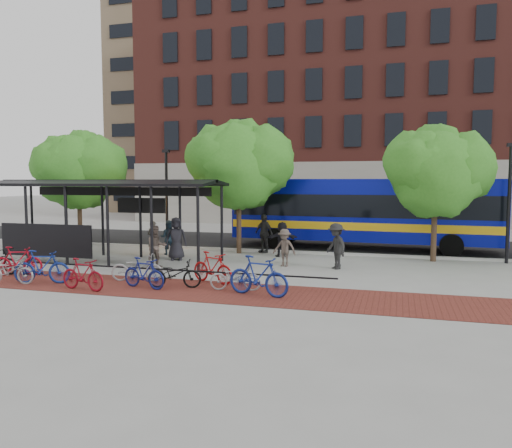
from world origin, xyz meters
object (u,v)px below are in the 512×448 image
(bike_7, at_px, (144,273))
(bike_9, at_px, (212,268))
(pedestrian_5, at_px, (282,239))
(pedestrian_2, at_px, (168,237))
(tree_b, at_px, (241,162))
(bike_3, at_px, (42,267))
(bus, at_px, (363,209))
(bike_10, at_px, (235,277))
(bike_5, at_px, (83,274))
(pedestrian_1, at_px, (153,239))
(bike_11, at_px, (258,276))
(pedestrian_3, at_px, (284,248))
(bike_2, at_px, (10,271))
(pedestrian_9, at_px, (336,246))
(bus_shelter, at_px, (102,193))
(bike_1, at_px, (17,261))
(lamp_post_right, at_px, (509,199))
(tree_a, at_px, (80,168))
(bike_6, at_px, (137,268))
(lamp_post_left, at_px, (167,196))
(bike_8, at_px, (174,274))
(pedestrian_0, at_px, (176,239))
(tree_c, at_px, (438,169))
(pedestrian_4, at_px, (264,233))
(pedestrian_8, at_px, (156,247))

(bike_7, height_order, bike_9, bike_9)
(pedestrian_5, bearing_deg, pedestrian_2, -14.04)
(tree_b, distance_m, pedestrian_2, 5.05)
(bike_3, relative_size, pedestrian_2, 1.18)
(tree_b, distance_m, bus, 6.86)
(bike_10, bearing_deg, pedestrian_5, -8.43)
(tree_b, xyz_separation_m, bike_5, (-2.39, -9.38, -3.94))
(bus, xyz_separation_m, bike_10, (-3.22, -11.22, -1.64))
(bike_10, height_order, pedestrian_1, pedestrian_1)
(bike_11, relative_size, pedestrian_5, 1.26)
(bike_3, xyz_separation_m, pedestrian_3, (7.26, 5.73, 0.19))
(bike_5, bearing_deg, bike_2, 96.41)
(bike_9, xyz_separation_m, pedestrian_9, (3.77, 3.99, 0.38))
(bus_shelter, distance_m, bike_1, 4.84)
(bike_5, height_order, bike_7, bike_5)
(bike_3, bearing_deg, lamp_post_right, -77.22)
(tree_a, height_order, pedestrian_9, tree_a)
(bike_6, relative_size, pedestrian_1, 1.09)
(lamp_post_left, relative_size, bike_6, 2.78)
(pedestrian_3, bearing_deg, bike_2, -133.77)
(bus, height_order, pedestrian_2, bus)
(tree_b, relative_size, bike_8, 3.62)
(bike_5, bearing_deg, lamp_post_right, -46.32)
(tree_b, height_order, pedestrian_0, tree_b)
(bike_3, relative_size, bike_10, 1.17)
(tree_c, xyz_separation_m, pedestrian_3, (-6.10, -3.14, -3.27))
(tree_b, bearing_deg, lamp_post_left, 176.50)
(pedestrian_4, bearing_deg, lamp_post_right, 27.79)
(bike_1, relative_size, pedestrian_4, 0.96)
(pedestrian_3, bearing_deg, pedestrian_5, 115.25)
(bike_3, xyz_separation_m, bike_5, (1.98, -0.51, -0.06))
(bike_2, height_order, bike_7, bike_7)
(bike_5, xyz_separation_m, pedestrian_5, (4.57, 8.82, 0.30))
(bike_10, bearing_deg, bike_7, 90.39)
(bike_2, bearing_deg, pedestrian_3, -62.46)
(pedestrian_0, bearing_deg, bike_1, -152.65)
(tree_b, height_order, pedestrian_9, tree_b)
(bike_8, bearing_deg, tree_b, -11.32)
(bike_6, relative_size, pedestrian_5, 1.12)
(tree_c, distance_m, pedestrian_1, 13.13)
(tree_b, distance_m, bike_6, 8.68)
(pedestrian_5, bearing_deg, bike_5, 38.99)
(bus, distance_m, bike_8, 12.67)
(bike_1, xyz_separation_m, bike_5, (3.89, -1.50, -0.03))
(pedestrian_1, bearing_deg, bike_7, 122.26)
(bike_6, xyz_separation_m, bike_9, (2.67, 0.43, 0.06))
(bike_1, bearing_deg, pedestrian_8, -74.43)
(pedestrian_2, bearing_deg, bike_1, 54.05)
(pedestrian_3, bearing_deg, bike_9, -102.25)
(bike_5, bearing_deg, bike_7, -56.02)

